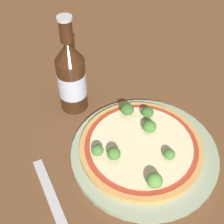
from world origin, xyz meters
name	(u,v)px	position (x,y,z in m)	size (l,w,h in m)	color
ground_plane	(148,153)	(0.00, 0.00, 0.00)	(3.00, 3.00, 0.00)	brown
plate	(143,151)	(-0.01, 0.00, 0.01)	(0.30, 0.30, 0.01)	#93A384
pizza	(141,146)	(-0.01, 0.01, 0.02)	(0.25, 0.25, 0.01)	tan
broccoli_floret_0	(169,154)	(0.02, -0.04, 0.04)	(0.02, 0.02, 0.02)	#7A9E5B
broccoli_floret_1	(148,112)	(0.04, 0.07, 0.04)	(0.03, 0.03, 0.03)	#7A9E5B
broccoli_floret_2	(149,126)	(0.02, 0.03, 0.04)	(0.03, 0.03, 0.02)	#7A9E5B
broccoli_floret_3	(155,180)	(-0.04, -0.08, 0.04)	(0.03, 0.03, 0.03)	#7A9E5B
broccoli_floret_4	(113,153)	(-0.08, 0.00, 0.04)	(0.03, 0.03, 0.03)	#7A9E5B
broccoli_floret_5	(126,110)	(0.00, 0.09, 0.04)	(0.03, 0.03, 0.03)	#7A9E5B
broccoli_floret_6	(97,150)	(-0.10, 0.02, 0.04)	(0.02, 0.02, 0.02)	#7A9E5B
beer_bottle	(71,76)	(-0.08, 0.20, 0.09)	(0.06, 0.06, 0.23)	#381E0F
fork	(53,201)	(-0.21, -0.02, 0.00)	(0.02, 0.20, 0.00)	#B2B2B7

